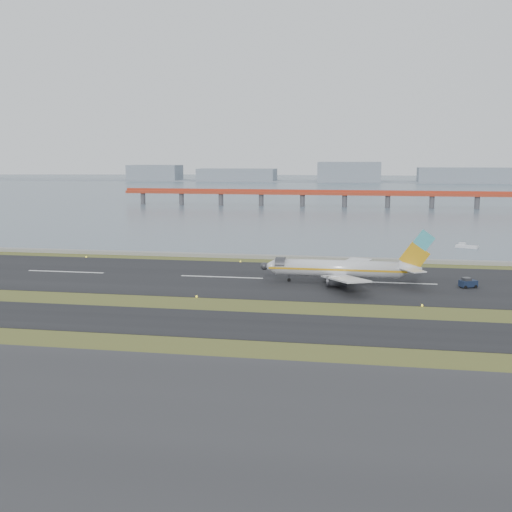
% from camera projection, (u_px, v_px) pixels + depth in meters
% --- Properties ---
extents(ground, '(1000.00, 1000.00, 0.00)m').
position_uv_depth(ground, '(186.00, 306.00, 124.19)').
color(ground, '#394C1B').
rests_on(ground, ground).
extents(apron_strip, '(1000.00, 50.00, 0.10)m').
position_uv_depth(apron_strip, '(46.00, 419.00, 70.69)').
color(apron_strip, '#2C2C2E').
rests_on(apron_strip, ground).
extents(taxiway_strip, '(1000.00, 18.00, 0.10)m').
position_uv_depth(taxiway_strip, '(167.00, 321.00, 112.51)').
color(taxiway_strip, black).
rests_on(taxiway_strip, ground).
extents(runway_strip, '(1000.00, 45.00, 0.10)m').
position_uv_depth(runway_strip, '(222.00, 277.00, 153.35)').
color(runway_strip, black).
rests_on(runway_strip, ground).
extents(seawall, '(1000.00, 2.50, 1.00)m').
position_uv_depth(seawall, '(246.00, 256.00, 182.46)').
color(seawall, gray).
rests_on(seawall, ground).
extents(bay_water, '(1400.00, 800.00, 1.30)m').
position_uv_depth(bay_water, '(332.00, 188.00, 571.52)').
color(bay_water, '#4C5E6D').
rests_on(bay_water, ground).
extents(red_pier, '(260.00, 5.00, 10.20)m').
position_uv_depth(red_pier, '(345.00, 194.00, 362.69)').
color(red_pier, '#AD351D').
rests_on(red_pier, ground).
extents(far_shoreline, '(1400.00, 80.00, 60.50)m').
position_uv_depth(far_shoreline, '(353.00, 176.00, 723.81)').
color(far_shoreline, gray).
rests_on(far_shoreline, ground).
extents(airliner, '(38.52, 32.89, 12.80)m').
position_uv_depth(airliner, '(344.00, 269.00, 145.21)').
color(airliner, silver).
rests_on(airliner, ground).
extents(pushback_tug, '(4.19, 3.39, 2.35)m').
position_uv_depth(pushback_tug, '(468.00, 283.00, 140.87)').
color(pushback_tug, '#131E36').
rests_on(pushback_tug, ground).
extents(workboat_near, '(7.14, 4.65, 1.66)m').
position_uv_depth(workboat_near, '(466.00, 246.00, 202.22)').
color(workboat_near, silver).
rests_on(workboat_near, ground).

